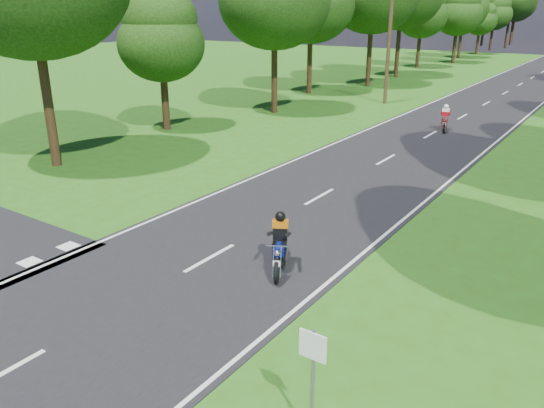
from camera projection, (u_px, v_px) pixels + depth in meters
The scene contains 7 objects.
ground at pixel (156, 289), 12.77m from camera, with size 160.00×160.00×0.00m, color #2C5413.
main_road at pixel (532, 78), 51.51m from camera, with size 7.00×140.00×0.02m, color black.
road_markings at pixel (527, 79), 50.13m from camera, with size 7.40×140.00×0.01m.
telegraph_pole at pixel (389, 44), 36.22m from camera, with size 1.20×0.26×8.00m.
road_sign at pixel (313, 369), 7.84m from camera, with size 0.45×0.07×2.00m.
rider_near_blue at pixel (280, 242), 13.46m from camera, with size 0.60×1.81×1.51m, color navy, non-canonical shape.
rider_far_red at pixel (445, 118), 28.98m from camera, with size 0.57×1.70×1.42m, color #96100B, non-canonical shape.
Camera 1 is at (8.67, -7.73, 6.36)m, focal length 35.00 mm.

